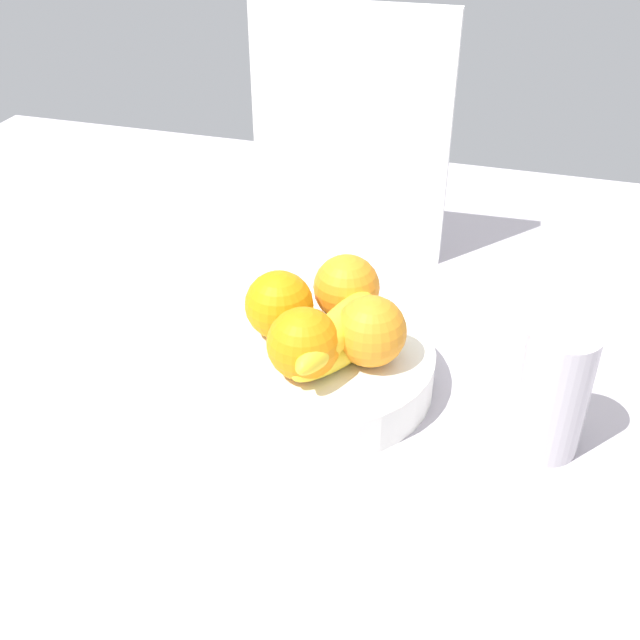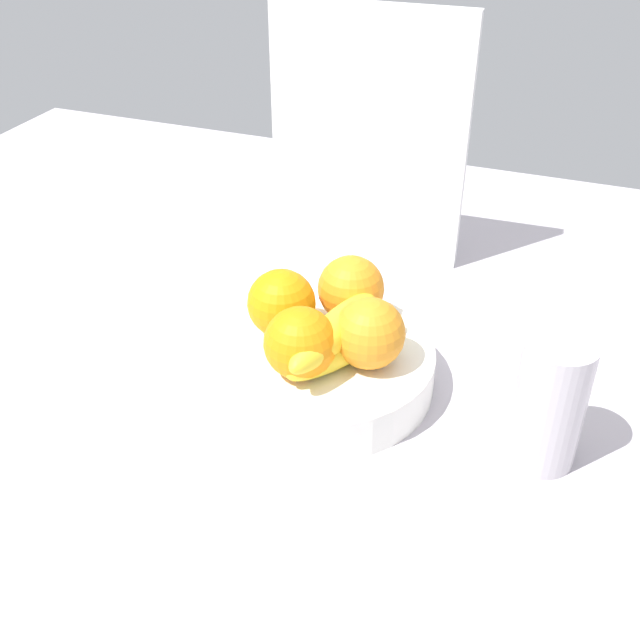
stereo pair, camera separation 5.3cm
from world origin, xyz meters
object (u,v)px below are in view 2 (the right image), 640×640
object	(u,v)px
fruit_bowl	(320,367)
orange_front_right	(300,343)
orange_front_left	(281,304)
banana_bunch	(340,338)
cutting_board	(368,138)
thermos_tumbler	(549,403)
orange_center	(369,333)
orange_back_left	(351,289)

from	to	relation	value
fruit_bowl	orange_front_right	distance (cm)	8.12
orange_front_left	banana_bunch	distance (cm)	8.82
cutting_board	thermos_tumbler	size ratio (longest dim) A/B	2.49
fruit_bowl	orange_front_left	world-z (taller)	orange_front_left
orange_center	orange_back_left	xyz separation A→B (cm)	(-4.85, 8.08, 0.00)
orange_front_right	orange_center	distance (cm)	7.65
orange_front_left	orange_front_right	size ratio (longest dim) A/B	1.00
fruit_bowl	cutting_board	distance (cm)	36.40
fruit_bowl	cutting_board	bearing A→B (deg)	99.11
fruit_bowl	cutting_board	size ratio (longest dim) A/B	0.73
orange_center	fruit_bowl	bearing A→B (deg)	175.04
fruit_bowl	orange_center	distance (cm)	8.80
orange_front_right	orange_center	size ratio (longest dim) A/B	1.00
cutting_board	orange_front_right	bearing A→B (deg)	-84.97
orange_front_left	orange_center	size ratio (longest dim) A/B	1.00
orange_front_right	orange_back_left	world-z (taller)	same
orange_front_right	orange_back_left	size ratio (longest dim) A/B	1.00
banana_bunch	cutting_board	world-z (taller)	cutting_board
orange_back_left	banana_bunch	world-z (taller)	orange_back_left
orange_front_right	orange_back_left	bearing A→B (deg)	83.29
thermos_tumbler	orange_front_left	bearing A→B (deg)	171.33
orange_center	cutting_board	xyz separation A→B (cm)	(-11.12, 33.04, 8.96)
orange_front_left	orange_back_left	world-z (taller)	same
orange_front_right	cutting_board	world-z (taller)	cutting_board
banana_bunch	cutting_board	xyz separation A→B (cm)	(-8.10, 33.81, 9.85)
orange_front_right	orange_center	xyz separation A→B (cm)	(6.31, 4.32, 0.00)
orange_back_left	thermos_tumbler	world-z (taller)	thermos_tumbler
orange_back_left	thermos_tumbler	xyz separation A→B (cm)	(24.60, -10.72, -1.80)
fruit_bowl	banana_bunch	world-z (taller)	banana_bunch
cutting_board	banana_bunch	bearing A→B (deg)	-78.82
orange_front_right	banana_bunch	xyz separation A→B (cm)	(3.30, 3.55, -0.89)
fruit_bowl	orange_front_right	xyz separation A→B (cm)	(-0.41, -4.83, 6.51)
orange_center	orange_back_left	distance (cm)	9.43
fruit_bowl	orange_front_left	distance (cm)	8.61
orange_back_left	cutting_board	size ratio (longest dim) A/B	0.22
orange_front_left	thermos_tumbler	distance (cm)	31.46
fruit_bowl	orange_back_left	distance (cm)	10.04
orange_front_left	thermos_tumbler	size ratio (longest dim) A/B	0.55
fruit_bowl	banana_bunch	xyz separation A→B (cm)	(2.89, -1.28, 5.63)
orange_front_left	banana_bunch	bearing A→B (deg)	-19.09
orange_back_left	cutting_board	bearing A→B (deg)	104.09
fruit_bowl	orange_back_left	world-z (taller)	orange_back_left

